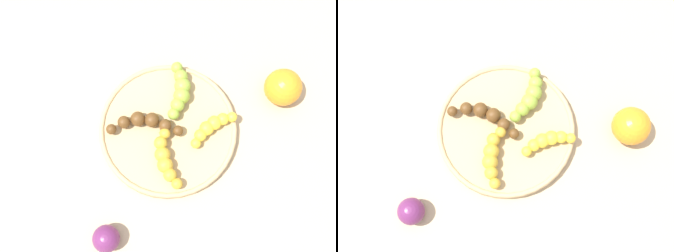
% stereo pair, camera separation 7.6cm
% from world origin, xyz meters
% --- Properties ---
extents(ground_plane, '(2.40, 2.40, 0.00)m').
position_xyz_m(ground_plane, '(0.00, 0.00, 0.00)').
color(ground_plane, tan).
extents(fruit_bowl, '(0.28, 0.28, 0.02)m').
position_xyz_m(fruit_bowl, '(0.00, 0.00, 0.01)').
color(fruit_bowl, tan).
rests_on(fruit_bowl, ground_plane).
extents(banana_green, '(0.06, 0.12, 0.03)m').
position_xyz_m(banana_green, '(-0.01, 0.08, 0.04)').
color(banana_green, '#8CAD38').
rests_on(banana_green, fruit_bowl).
extents(banana_overripe, '(0.14, 0.08, 0.03)m').
position_xyz_m(banana_overripe, '(-0.05, -0.01, 0.03)').
color(banana_overripe, '#593819').
rests_on(banana_overripe, fruit_bowl).
extents(banana_spotted, '(0.08, 0.10, 0.03)m').
position_xyz_m(banana_spotted, '(0.02, -0.06, 0.03)').
color(banana_spotted, gold).
rests_on(banana_spotted, fruit_bowl).
extents(banana_yellow, '(0.07, 0.10, 0.03)m').
position_xyz_m(banana_yellow, '(0.08, 0.03, 0.03)').
color(banana_yellow, yellow).
rests_on(banana_yellow, fruit_bowl).
extents(orange_fruit, '(0.08, 0.08, 0.08)m').
position_xyz_m(orange_fruit, '(0.18, 0.17, 0.04)').
color(orange_fruit, orange).
rests_on(orange_fruit, ground_plane).
extents(plum_purple, '(0.05, 0.05, 0.05)m').
position_xyz_m(plum_purple, '(-0.02, -0.24, 0.03)').
color(plum_purple, '#662659').
rests_on(plum_purple, ground_plane).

